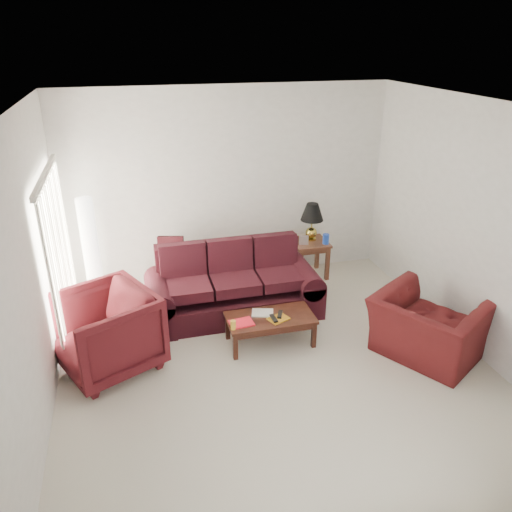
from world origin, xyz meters
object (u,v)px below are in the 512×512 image
(end_table, at_px, (309,258))
(armchair_right, at_px, (428,328))
(coffee_table, at_px, (270,330))
(sofa, at_px, (233,283))
(armchair_left, at_px, (106,332))
(floor_lamp, at_px, (91,252))

(end_table, bearing_deg, armchair_right, -76.02)
(coffee_table, bearing_deg, armchair_right, -35.64)
(armchair_right, relative_size, coffee_table, 1.09)
(armchair_right, bearing_deg, coffee_table, 36.33)
(sofa, bearing_deg, end_table, 37.46)
(armchair_left, bearing_deg, end_table, 93.02)
(floor_lamp, distance_m, armchair_right, 4.63)
(armchair_right, bearing_deg, armchair_left, 47.76)
(sofa, distance_m, coffee_table, 0.93)
(armchair_left, height_order, armchair_right, armchair_left)
(armchair_left, distance_m, coffee_table, 2.01)
(armchair_right, bearing_deg, sofa, 21.67)
(end_table, distance_m, armchair_left, 3.60)
(floor_lamp, distance_m, coffee_table, 2.79)
(floor_lamp, bearing_deg, sofa, -23.42)
(armchair_left, bearing_deg, coffee_table, 64.30)
(armchair_left, relative_size, armchair_right, 0.89)
(floor_lamp, bearing_deg, armchair_left, -83.72)
(floor_lamp, bearing_deg, coffee_table, -37.15)
(sofa, height_order, armchair_right, sofa)
(end_table, height_order, armchair_left, armchair_left)
(end_table, distance_m, coffee_table, 2.08)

